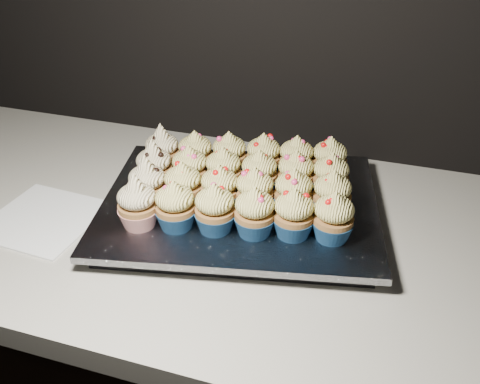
{
  "coord_description": "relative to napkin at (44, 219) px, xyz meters",
  "views": [
    {
      "loc": [
        -0.02,
        0.99,
        1.43
      ],
      "look_at": [
        -0.25,
        1.72,
        0.95
      ],
      "focal_mm": 40.0,
      "sensor_mm": 36.0,
      "label": 1
    }
  ],
  "objects": [
    {
      "name": "cupcake_20",
      "position": [
        0.27,
        0.2,
        0.07
      ],
      "size": [
        0.06,
        0.06,
        0.08
      ],
      "color": "navy",
      "rests_on": "foil_lining"
    },
    {
      "name": "cupcake_1",
      "position": [
        0.25,
        0.01,
        0.07
      ],
      "size": [
        0.06,
        0.06,
        0.08
      ],
      "color": "navy",
      "rests_on": "foil_lining"
    },
    {
      "name": "cupcake_17",
      "position": [
        0.46,
        0.17,
        0.07
      ],
      "size": [
        0.06,
        0.06,
        0.08
      ],
      "color": "navy",
      "rests_on": "foil_lining"
    },
    {
      "name": "baking_tray",
      "position": [
        0.32,
        0.11,
        0.01
      ],
      "size": [
        0.48,
        0.4,
        0.02
      ],
      "primitive_type": "cube",
      "rotation": [
        0.0,
        0.0,
        0.2
      ],
      "color": "black",
      "rests_on": "worktop"
    },
    {
      "name": "cupcake_23",
      "position": [
        0.45,
        0.23,
        0.07
      ],
      "size": [
        0.06,
        0.06,
        0.08
      ],
      "color": "navy",
      "rests_on": "foil_lining"
    },
    {
      "name": "cupcake_16",
      "position": [
        0.4,
        0.16,
        0.07
      ],
      "size": [
        0.06,
        0.06,
        0.08
      ],
      "color": "navy",
      "rests_on": "foil_lining"
    },
    {
      "name": "cupcake_10",
      "position": [
        0.41,
        0.1,
        0.07
      ],
      "size": [
        0.06,
        0.06,
        0.08
      ],
      "color": "navy",
      "rests_on": "foil_lining"
    },
    {
      "name": "cupcake_8",
      "position": [
        0.29,
        0.08,
        0.07
      ],
      "size": [
        0.06,
        0.06,
        0.08
      ],
      "color": "navy",
      "rests_on": "foil_lining"
    },
    {
      "name": "worktop",
      "position": [
        0.57,
        0.09,
        -0.02
      ],
      "size": [
        2.44,
        0.64,
        0.04
      ],
      "primitive_type": "cube",
      "color": "beige",
      "rests_on": "cabinet"
    },
    {
      "name": "cupcake_7",
      "position": [
        0.23,
        0.07,
        0.07
      ],
      "size": [
        0.06,
        0.06,
        0.08
      ],
      "color": "navy",
      "rests_on": "foil_lining"
    },
    {
      "name": "cupcake_0",
      "position": [
        0.19,
        -0.0,
        0.07
      ],
      "size": [
        0.06,
        0.06,
        0.1
      ],
      "color": "#A61D17",
      "rests_on": "foil_lining"
    },
    {
      "name": "cupcake_3",
      "position": [
        0.37,
        0.03,
        0.07
      ],
      "size": [
        0.06,
        0.06,
        0.08
      ],
      "color": "navy",
      "rests_on": "foil_lining"
    },
    {
      "name": "cupcake_12",
      "position": [
        0.16,
        0.11,
        0.07
      ],
      "size": [
        0.06,
        0.06,
        0.1
      ],
      "color": "#A61D17",
      "rests_on": "foil_lining"
    },
    {
      "name": "cupcake_11",
      "position": [
        0.47,
        0.11,
        0.07
      ],
      "size": [
        0.06,
        0.06,
        0.08
      ],
      "color": "navy",
      "rests_on": "foil_lining"
    },
    {
      "name": "cupcake_13",
      "position": [
        0.22,
        0.12,
        0.07
      ],
      "size": [
        0.06,
        0.06,
        0.08
      ],
      "color": "navy",
      "rests_on": "foil_lining"
    },
    {
      "name": "cupcake_4",
      "position": [
        0.43,
        0.04,
        0.07
      ],
      "size": [
        0.06,
        0.06,
        0.08
      ],
      "color": "navy",
      "rests_on": "foil_lining"
    },
    {
      "name": "cupcake_6",
      "position": [
        0.18,
        0.05,
        0.07
      ],
      "size": [
        0.06,
        0.06,
        0.1
      ],
      "color": "#A61D17",
      "rests_on": "foil_lining"
    },
    {
      "name": "cupcake_14",
      "position": [
        0.28,
        0.14,
        0.07
      ],
      "size": [
        0.06,
        0.06,
        0.08
      ],
      "color": "navy",
      "rests_on": "foil_lining"
    },
    {
      "name": "napkin",
      "position": [
        0.0,
        0.0,
        0.0
      ],
      "size": [
        0.19,
        0.19,
        0.0
      ],
      "primitive_type": "cube",
      "rotation": [
        0.0,
        0.0,
        -0.06
      ],
      "color": "white",
      "rests_on": "worktop"
    },
    {
      "name": "cupcake_19",
      "position": [
        0.21,
        0.18,
        0.07
      ],
      "size": [
        0.06,
        0.06,
        0.08
      ],
      "color": "navy",
      "rests_on": "foil_lining"
    },
    {
      "name": "foil_lining",
      "position": [
        0.32,
        0.11,
        0.03
      ],
      "size": [
        0.52,
        0.45,
        0.01
      ],
      "primitive_type": "cube",
      "rotation": [
        0.0,
        0.0,
        0.2
      ],
      "color": "silver",
      "rests_on": "baking_tray"
    },
    {
      "name": "cupcake_22",
      "position": [
        0.39,
        0.22,
        0.07
      ],
      "size": [
        0.06,
        0.06,
        0.08
      ],
      "color": "navy",
      "rests_on": "foil_lining"
    },
    {
      "name": "cupcake_15",
      "position": [
        0.34,
        0.15,
        0.07
      ],
      "size": [
        0.06,
        0.06,
        0.08
      ],
      "color": "navy",
      "rests_on": "foil_lining"
    },
    {
      "name": "cupcake_9",
      "position": [
        0.35,
        0.09,
        0.07
      ],
      "size": [
        0.06,
        0.06,
        0.08
      ],
      "color": "navy",
      "rests_on": "foil_lining"
    },
    {
      "name": "cupcake_5",
      "position": [
        0.48,
        0.05,
        0.07
      ],
      "size": [
        0.06,
        0.06,
        0.08
      ],
      "color": "navy",
      "rests_on": "foil_lining"
    },
    {
      "name": "cupcake_2",
      "position": [
        0.31,
        0.02,
        0.07
      ],
      "size": [
        0.06,
        0.06,
        0.08
      ],
      "color": "navy",
      "rests_on": "foil_lining"
    },
    {
      "name": "cupcake_18",
      "position": [
        0.15,
        0.17,
        0.07
      ],
      "size": [
        0.06,
        0.06,
        0.1
      ],
      "color": "#A61D17",
      "rests_on": "foil_lining"
    },
    {
      "name": "cupcake_21",
      "position": [
        0.33,
        0.21,
        0.07
      ],
      "size": [
        0.06,
        0.06,
        0.08
      ],
      "color": "navy",
      "rests_on": "foil_lining"
    }
  ]
}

